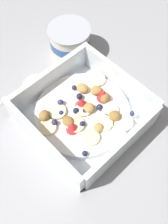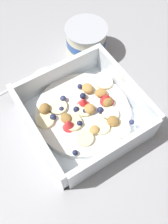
{
  "view_description": "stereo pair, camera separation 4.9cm",
  "coord_description": "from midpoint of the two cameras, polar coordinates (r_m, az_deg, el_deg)",
  "views": [
    {
      "loc": [
        0.18,
        -0.16,
        0.45
      ],
      "look_at": [
        0.0,
        0.01,
        0.03
      ],
      "focal_mm": 40.51,
      "sensor_mm": 36.0,
      "label": 1
    },
    {
      "loc": [
        0.21,
        -0.12,
        0.45
      ],
      "look_at": [
        0.0,
        0.01,
        0.03
      ],
      "focal_mm": 40.51,
      "sensor_mm": 36.0,
      "label": 2
    }
  ],
  "objects": [
    {
      "name": "ground_plane",
      "position": [
        0.51,
        -3.9,
        -2.29
      ],
      "size": [
        2.4,
        2.4,
        0.0
      ],
      "primitive_type": "plane",
      "color": "#9E9EA3"
    },
    {
      "name": "fruit_bowl",
      "position": [
        0.49,
        -2.74,
        -0.72
      ],
      "size": [
        0.21,
        0.21,
        0.07
      ],
      "color": "white",
      "rests_on": "ground"
    },
    {
      "name": "spoon",
      "position": [
        0.57,
        -16.06,
        5.34
      ],
      "size": [
        0.03,
        0.17,
        0.01
      ],
      "color": "silver",
      "rests_on": "ground"
    },
    {
      "name": "yogurt_cup",
      "position": [
        0.6,
        -5.64,
        15.48
      ],
      "size": [
        0.09,
        0.09,
        0.07
      ],
      "color": "beige",
      "rests_on": "ground"
    }
  ]
}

